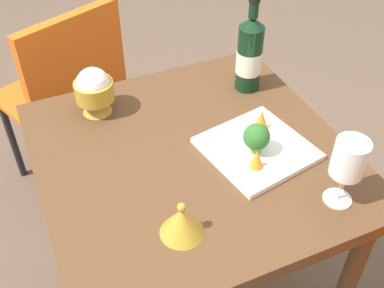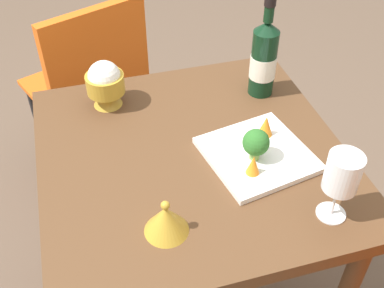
{
  "view_description": "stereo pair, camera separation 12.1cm",
  "coord_description": "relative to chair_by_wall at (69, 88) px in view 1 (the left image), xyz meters",
  "views": [
    {
      "loc": [
        -0.83,
        0.36,
        1.56
      ],
      "look_at": [
        0.0,
        0.0,
        0.75
      ],
      "focal_mm": 44.06,
      "sensor_mm": 36.0,
      "label": 1
    },
    {
      "loc": [
        -0.87,
        0.25,
        1.56
      ],
      "look_at": [
        0.0,
        0.0,
        0.75
      ],
      "focal_mm": 44.06,
      "sensor_mm": 36.0,
      "label": 2
    }
  ],
  "objects": [
    {
      "name": "carrot_garnish_right",
      "position": [
        -0.7,
        -0.4,
        0.24
      ],
      "size": [
        0.04,
        0.04,
        0.06
      ],
      "color": "orange",
      "rests_on": "serving_plate"
    },
    {
      "name": "chair_by_wall",
      "position": [
        0.0,
        0.0,
        0.0
      ],
      "size": [
        0.52,
        0.52,
        0.85
      ],
      "rotation": [
        0.0,
        0.0,
        -1.18
      ],
      "color": "orange",
      "rests_on": "ground_plane"
    },
    {
      "name": "wine_glass",
      "position": [
        -0.99,
        -0.45,
        0.32
      ],
      "size": [
        0.08,
        0.08,
        0.18
      ],
      "color": "white",
      "rests_on": "dining_table"
    },
    {
      "name": "wine_bottle",
      "position": [
        -0.5,
        -0.47,
        0.31
      ],
      "size": [
        0.08,
        0.08,
        0.3
      ],
      "color": "black",
      "rests_on": "dining_table"
    },
    {
      "name": "broccoli_floret",
      "position": [
        -0.78,
        -0.34,
        0.26
      ],
      "size": [
        0.07,
        0.07,
        0.09
      ],
      "color": "#729E4C",
      "rests_on": "serving_plate"
    },
    {
      "name": "dining_table",
      "position": [
        -0.71,
        -0.2,
        0.09
      ],
      "size": [
        0.79,
        0.79,
        0.72
      ],
      "color": "brown",
      "rests_on": "ground_plane"
    },
    {
      "name": "serving_plate",
      "position": [
        -0.77,
        -0.36,
        0.2
      ],
      "size": [
        0.29,
        0.29,
        0.02
      ],
      "rotation": [
        0.0,
        0.0,
        0.18
      ],
      "color": "white",
      "rests_on": "dining_table"
    },
    {
      "name": "carrot_garnish_left",
      "position": [
        -0.83,
        -0.32,
        0.23
      ],
      "size": [
        0.03,
        0.03,
        0.05
      ],
      "color": "orange",
      "rests_on": "serving_plate"
    },
    {
      "name": "rice_bowl_lid",
      "position": [
        -0.93,
        -0.08,
        0.23
      ],
      "size": [
        0.1,
        0.1,
        0.09
      ],
      "color": "gold",
      "rests_on": "dining_table"
    },
    {
      "name": "rice_bowl",
      "position": [
        -0.43,
        -0.02,
        0.27
      ],
      "size": [
        0.11,
        0.11,
        0.14
      ],
      "color": "gold",
      "rests_on": "dining_table"
    }
  ]
}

